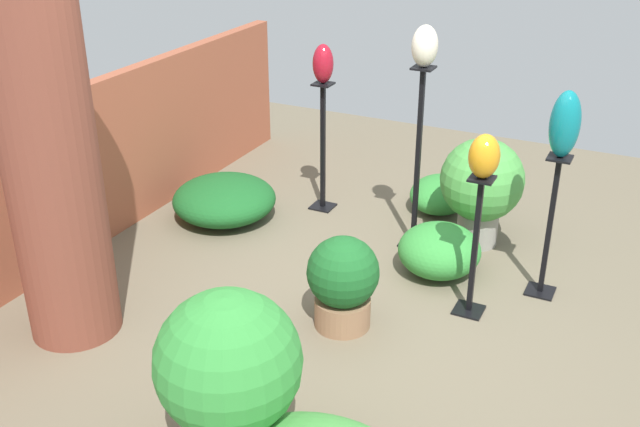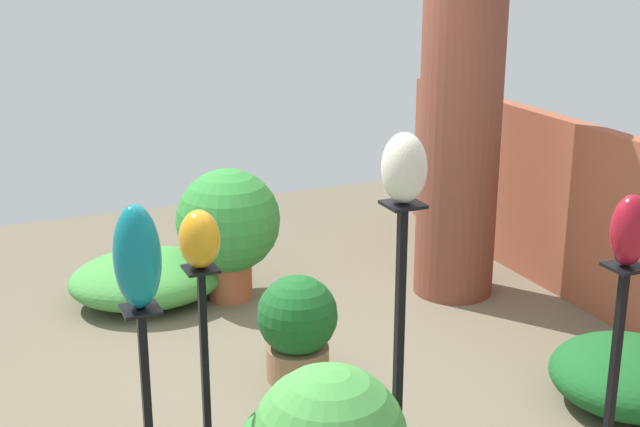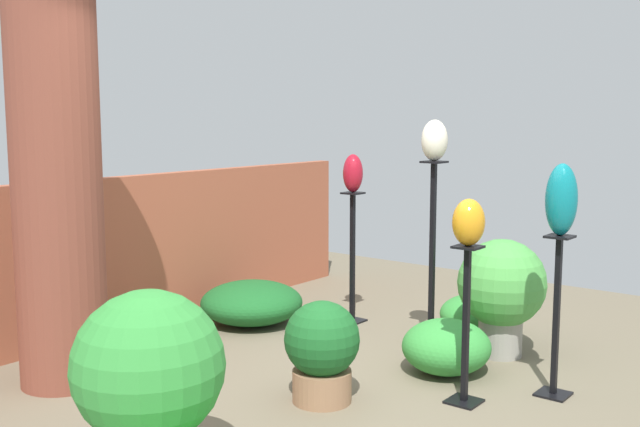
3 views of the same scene
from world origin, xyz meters
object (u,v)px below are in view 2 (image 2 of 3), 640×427
(pedestal_amber, at_px, (205,369))
(pedestal_ruby, at_px, (612,390))
(art_vase_amber, at_px, (199,239))
(potted_plant_back_center, at_px, (297,325))
(potted_plant_walkway_edge, at_px, (228,224))
(art_vase_ivory, at_px, (404,168))
(art_vase_teal, at_px, (137,257))
(pedestal_ivory, at_px, (398,370))
(brick_pillar, at_px, (460,117))
(art_vase_ruby, at_px, (630,230))

(pedestal_amber, bearing_deg, pedestal_ruby, 56.87)
(art_vase_amber, bearing_deg, potted_plant_back_center, 126.78)
(pedestal_amber, xyz_separation_m, potted_plant_back_center, (-0.54, 0.72, -0.11))
(art_vase_amber, relative_size, potted_plant_walkway_edge, 0.30)
(potted_plant_back_center, bearing_deg, art_vase_ivory, -1.55)
(art_vase_teal, bearing_deg, pedestal_ivory, 74.72)
(brick_pillar, bearing_deg, art_vase_ruby, -14.94)
(art_vase_ruby, bearing_deg, potted_plant_back_center, -150.04)
(art_vase_teal, xyz_separation_m, potted_plant_back_center, (-1.01, 1.12, -0.94))
(brick_pillar, height_order, art_vase_ruby, brick_pillar)
(pedestal_ruby, relative_size, art_vase_ivory, 3.76)
(pedestal_ivory, bearing_deg, potted_plant_back_center, 178.45)
(brick_pillar, height_order, art_vase_teal, brick_pillar)
(art_vase_ruby, height_order, art_vase_amber, art_vase_ruby)
(art_vase_ruby, relative_size, art_vase_amber, 1.12)
(pedestal_amber, bearing_deg, art_vase_ivory, 41.77)
(art_vase_teal, bearing_deg, brick_pillar, 124.05)
(pedestal_ruby, xyz_separation_m, art_vase_ruby, (0.00, 0.00, 0.79))
(pedestal_ivory, bearing_deg, art_vase_amber, -138.23)
(pedestal_ruby, distance_m, art_vase_amber, 2.08)
(pedestal_ivory, relative_size, art_vase_ivory, 4.81)
(art_vase_teal, bearing_deg, pedestal_amber, 139.96)
(potted_plant_walkway_edge, bearing_deg, art_vase_teal, -25.58)
(pedestal_ivory, relative_size, pedestal_amber, 1.46)
(potted_plant_back_center, bearing_deg, art_vase_teal, -47.87)
(pedestal_amber, relative_size, art_vase_ruby, 3.08)
(art_vase_ivory, distance_m, art_vase_teal, 1.18)
(pedestal_amber, distance_m, art_vase_amber, 0.70)
(art_vase_amber, xyz_separation_m, potted_plant_walkway_edge, (-1.90, 0.74, -0.59))
(art_vase_ruby, relative_size, art_vase_teal, 0.72)
(brick_pillar, distance_m, potted_plant_walkway_edge, 1.83)
(art_vase_ivory, bearing_deg, potted_plant_walkway_edge, 178.95)
(pedestal_ivory, xyz_separation_m, art_vase_ruby, (0.31, 0.97, 0.63))
(potted_plant_walkway_edge, bearing_deg, potted_plant_back_center, -0.56)
(potted_plant_back_center, bearing_deg, brick_pillar, 117.20)
(pedestal_ivory, relative_size, art_vase_amber, 5.03)
(pedestal_ivory, height_order, art_vase_amber, pedestal_ivory)
(pedestal_ruby, height_order, art_vase_amber, art_vase_amber)
(brick_pillar, distance_m, pedestal_ruby, 2.65)
(art_vase_teal, height_order, art_vase_amber, art_vase_teal)
(art_vase_ivory, xyz_separation_m, potted_plant_back_center, (-1.31, 0.04, -1.28))
(brick_pillar, distance_m, pedestal_amber, 2.82)
(art_vase_ivory, bearing_deg, pedestal_ruby, 72.17)
(pedestal_ruby, distance_m, art_vase_ivory, 1.50)
(pedestal_ruby, relative_size, pedestal_amber, 1.14)
(brick_pillar, height_order, pedestal_ivory, brick_pillar)
(pedestal_ivory, distance_m, art_vase_ruby, 1.20)
(pedestal_ivory, bearing_deg, art_vase_ruby, 72.17)
(potted_plant_walkway_edge, height_order, potted_plant_back_center, potted_plant_walkway_edge)
(pedestal_amber, height_order, potted_plant_back_center, pedestal_amber)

